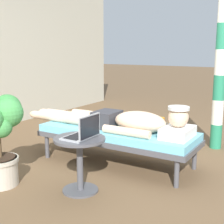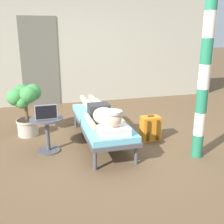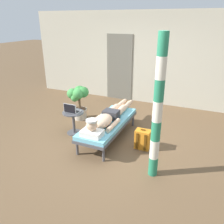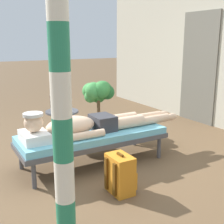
% 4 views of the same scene
% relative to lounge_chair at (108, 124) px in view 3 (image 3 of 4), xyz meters
% --- Properties ---
extents(ground_plane, '(40.00, 40.00, 0.00)m').
position_rel_lounge_chair_xyz_m(ground_plane, '(0.13, 0.00, -0.35)').
color(ground_plane, brown).
extents(house_wall_back, '(7.60, 0.20, 2.70)m').
position_rel_lounge_chair_xyz_m(house_wall_back, '(0.00, 2.73, 1.00)').
color(house_wall_back, '#B2AD99').
rests_on(house_wall_back, ground).
extents(house_door_panel, '(0.84, 0.03, 2.04)m').
position_rel_lounge_chair_xyz_m(house_door_panel, '(-0.81, 2.62, 0.67)').
color(house_door_panel, '#625F54').
rests_on(house_door_panel, ground).
extents(lounge_chair, '(0.66, 1.87, 0.42)m').
position_rel_lounge_chair_xyz_m(lounge_chair, '(0.00, 0.00, 0.00)').
color(lounge_chair, '#4C4C51').
rests_on(lounge_chair, ground).
extents(person_reclining, '(0.53, 2.17, 0.33)m').
position_rel_lounge_chair_xyz_m(person_reclining, '(-0.00, -0.06, 0.17)').
color(person_reclining, white).
rests_on(person_reclining, lounge_chair).
extents(side_table, '(0.48, 0.48, 0.52)m').
position_rel_lounge_chair_xyz_m(side_table, '(-0.83, -0.09, 0.01)').
color(side_table, '#4C4C51').
rests_on(side_table, ground).
extents(laptop, '(0.31, 0.24, 0.23)m').
position_rel_lounge_chair_xyz_m(laptop, '(-0.83, -0.14, 0.24)').
color(laptop, '#A5A8AD').
rests_on(laptop, side_table).
extents(backpack, '(0.30, 0.26, 0.42)m').
position_rel_lounge_chair_xyz_m(backpack, '(0.80, -0.09, -0.15)').
color(backpack, orange).
rests_on(backpack, ground).
extents(potted_plant, '(0.55, 0.51, 0.89)m').
position_rel_lounge_chair_xyz_m(potted_plant, '(-1.14, 0.68, 0.23)').
color(potted_plant, '#BFB29E').
rests_on(potted_plant, ground).
extents(porch_post, '(0.15, 0.15, 2.30)m').
position_rel_lounge_chair_xyz_m(porch_post, '(1.21, -0.84, 0.81)').
color(porch_post, '#267F59').
rests_on(porch_post, ground).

